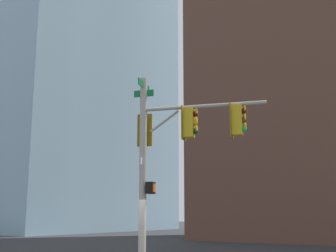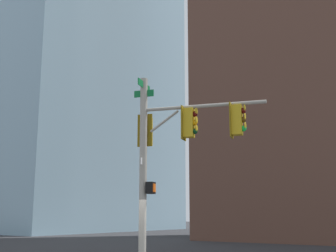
% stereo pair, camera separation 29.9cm
% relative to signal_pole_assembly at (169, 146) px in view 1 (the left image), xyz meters
% --- Properties ---
extents(signal_pole_assembly, '(4.45, 1.91, 6.79)m').
position_rel_signal_pole_assembly_xyz_m(signal_pole_assembly, '(0.00, 0.00, 0.00)').
color(signal_pole_assembly, '#9E998C').
rests_on(signal_pole_assembly, ground_plane).
extents(building_brick_midblock, '(16.08, 16.85, 29.96)m').
position_rel_signal_pole_assembly_xyz_m(building_brick_midblock, '(-37.81, 27.43, 10.65)').
color(building_brick_midblock, brown).
rests_on(building_brick_midblock, ground_plane).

